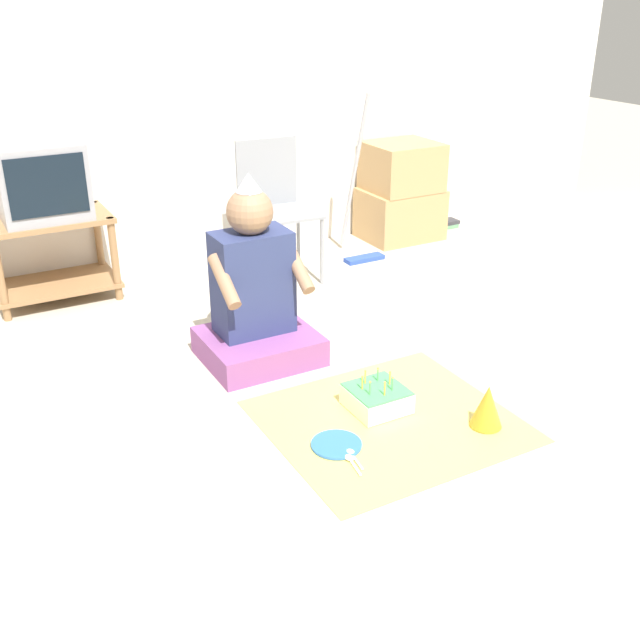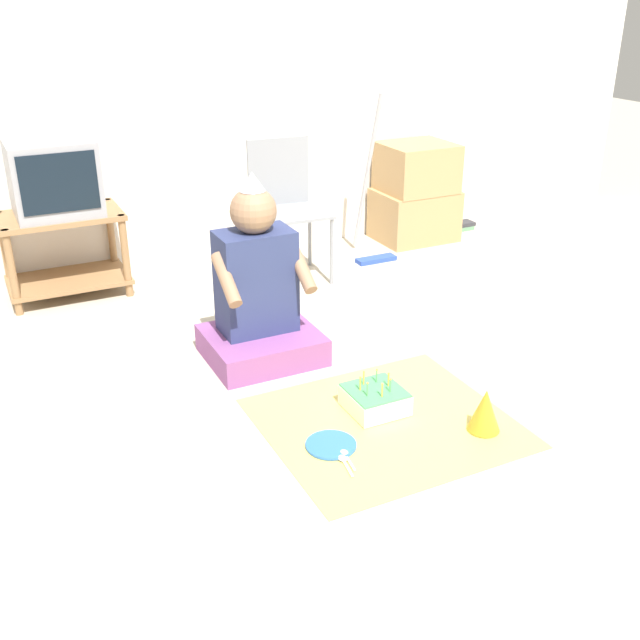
% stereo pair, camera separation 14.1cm
% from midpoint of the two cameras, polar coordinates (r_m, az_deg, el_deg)
% --- Properties ---
extents(ground_plane, '(16.00, 16.00, 0.00)m').
position_cam_midpoint_polar(ground_plane, '(3.63, 7.29, -4.66)').
color(ground_plane, '#BCB29E').
extents(wall_back, '(6.40, 0.06, 2.55)m').
position_cam_midpoint_polar(wall_back, '(5.10, -7.07, 18.94)').
color(wall_back, silver).
rests_on(wall_back, ground_plane).
extents(tv_stand, '(0.70, 0.45, 0.51)m').
position_cam_midpoint_polar(tv_stand, '(4.71, -20.59, 4.96)').
color(tv_stand, '#997047').
rests_on(tv_stand, ground_plane).
extents(tv, '(0.48, 0.43, 0.43)m').
position_cam_midpoint_polar(tv, '(4.60, -21.36, 9.87)').
color(tv, '#99999E').
rests_on(tv, tv_stand).
extents(folding_chair, '(0.48, 0.43, 0.86)m').
position_cam_midpoint_polar(folding_chair, '(4.75, -4.41, 9.12)').
color(folding_chair, gray).
rests_on(folding_chair, ground_plane).
extents(cardboard_box_stack, '(0.55, 0.44, 0.70)m').
position_cam_midpoint_polar(cardboard_box_stack, '(5.55, 5.46, 9.64)').
color(cardboard_box_stack, tan).
rests_on(cardboard_box_stack, ground_plane).
extents(dust_mop, '(0.28, 0.36, 1.12)m').
position_cam_midpoint_polar(dust_mop, '(5.11, 2.19, 8.14)').
color(dust_mop, '#2D4CB2').
rests_on(dust_mop, ground_plane).
extents(book_pile, '(0.19, 0.12, 0.06)m').
position_cam_midpoint_polar(book_pile, '(5.91, 8.85, 7.25)').
color(book_pile, '#60936B').
rests_on(book_pile, ground_plane).
extents(person_seated, '(0.55, 0.49, 0.94)m').
position_cam_midpoint_polar(person_seated, '(3.71, -6.06, 1.64)').
color(person_seated, '#8C4C8C').
rests_on(person_seated, ground_plane).
extents(party_cloth, '(1.04, 0.94, 0.01)m').
position_cam_midpoint_polar(party_cloth, '(3.30, 4.05, -7.67)').
color(party_cloth, '#EAD666').
rests_on(party_cloth, ground_plane).
extents(birthday_cake, '(0.24, 0.24, 0.17)m').
position_cam_midpoint_polar(birthday_cake, '(3.36, 3.14, -5.96)').
color(birthday_cake, white).
rests_on(birthday_cake, party_cloth).
extents(party_hat_blue, '(0.14, 0.14, 0.19)m').
position_cam_midpoint_polar(party_hat_blue, '(3.27, 11.42, -6.45)').
color(party_hat_blue, gold).
rests_on(party_hat_blue, party_cloth).
extents(paper_plate, '(0.21, 0.21, 0.01)m').
position_cam_midpoint_polar(paper_plate, '(3.12, -0.05, -9.47)').
color(paper_plate, blue).
rests_on(paper_plate, party_cloth).
extents(plastic_spoon_near, '(0.04, 0.14, 0.01)m').
position_cam_midpoint_polar(plastic_spoon_near, '(3.06, 1.12, -10.21)').
color(plastic_spoon_near, white).
rests_on(plastic_spoon_near, party_cloth).
extents(plastic_spoon_far, '(0.04, 0.14, 0.01)m').
position_cam_midpoint_polar(plastic_spoon_far, '(3.03, 0.99, -10.62)').
color(plastic_spoon_far, white).
rests_on(plastic_spoon_far, party_cloth).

